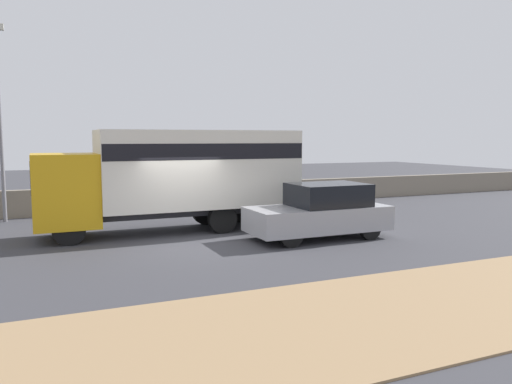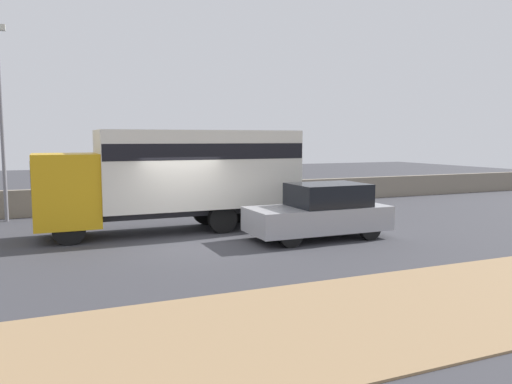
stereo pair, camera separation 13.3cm
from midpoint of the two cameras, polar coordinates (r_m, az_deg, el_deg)
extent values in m
plane|color=#38383D|center=(14.74, -7.57, -5.94)|extent=(80.00, 80.00, 0.00)
cube|color=#937551|center=(8.53, 6.00, -14.83)|extent=(60.00, 4.13, 0.04)
cube|color=gray|center=(21.80, -13.04, -0.69)|extent=(60.00, 0.35, 1.08)
cylinder|color=slate|center=(20.52, -27.35, 6.49)|extent=(0.14, 0.14, 6.88)
cube|color=gold|center=(16.15, -21.17, 0.20)|extent=(1.88, 2.13, 2.20)
cube|color=black|center=(16.10, -24.49, 1.62)|extent=(0.06, 1.81, 0.97)
cube|color=#2D2D33|center=(16.95, -6.69, -2.00)|extent=(6.55, 1.29, 0.25)
cube|color=silver|center=(16.82, -6.75, 2.69)|extent=(6.55, 2.34, 2.53)
cube|color=black|center=(16.79, -6.77, 4.70)|extent=(6.52, 2.36, 0.51)
cylinder|color=black|center=(15.40, -20.86, -4.00)|extent=(0.93, 0.28, 0.93)
cylinder|color=black|center=(17.16, -21.17, -3.01)|extent=(0.93, 0.28, 0.93)
cylinder|color=black|center=(16.78, 0.12, -2.79)|extent=(0.93, 0.28, 0.93)
cylinder|color=black|center=(18.41, -2.13, -2.00)|extent=(0.93, 0.28, 0.93)
cylinder|color=black|center=(16.30, -4.10, -3.07)|extent=(0.93, 0.28, 0.93)
cylinder|color=black|center=(17.98, -6.02, -2.23)|extent=(0.93, 0.28, 0.93)
cube|color=#9E9EA3|center=(15.45, 6.85, -3.00)|extent=(4.36, 1.86, 0.74)
cube|color=black|center=(15.54, 7.99, -0.30)|extent=(2.26, 1.72, 0.69)
cylinder|color=black|center=(14.16, 3.78, -4.97)|extent=(0.69, 0.20, 0.69)
cylinder|color=black|center=(15.59, 1.02, -3.93)|extent=(0.69, 0.20, 0.69)
cylinder|color=black|center=(15.57, 12.66, -4.09)|extent=(0.69, 0.20, 0.69)
cylinder|color=black|center=(16.89, 9.39, -3.23)|extent=(0.69, 0.20, 0.69)
camera|label=1|loc=(0.07, -90.24, -0.03)|focal=35.00mm
camera|label=2|loc=(0.07, 89.76, 0.03)|focal=35.00mm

